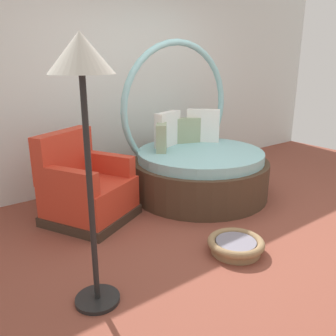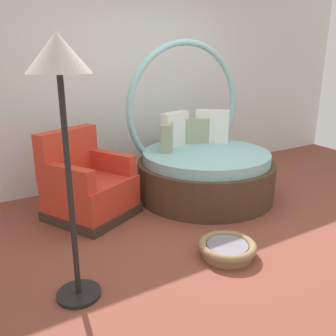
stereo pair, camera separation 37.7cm
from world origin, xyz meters
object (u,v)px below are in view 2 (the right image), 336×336
(red_armchair, at_px, (87,187))
(pet_basket, at_px, (227,248))
(round_daybed, at_px, (202,164))
(floor_lamp, at_px, (60,82))

(red_armchair, relative_size, pet_basket, 2.10)
(round_daybed, distance_m, red_armchair, 1.47)
(floor_lamp, bearing_deg, pet_basket, -6.26)
(red_armchair, xyz_separation_m, pet_basket, (0.75, -1.46, -0.26))
(round_daybed, relative_size, red_armchair, 1.78)
(red_armchair, height_order, floor_lamp, floor_lamp)
(pet_basket, height_order, floor_lamp, floor_lamp)
(red_armchair, distance_m, pet_basket, 1.66)
(red_armchair, height_order, pet_basket, red_armchair)
(red_armchair, bearing_deg, pet_basket, -62.64)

